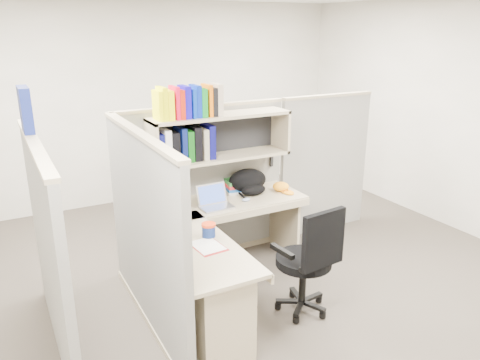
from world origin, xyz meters
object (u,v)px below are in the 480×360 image
task_chair (306,276)px  backpack (250,182)px  desk (219,278)px  snack_canister (209,230)px  laptop (216,197)px

task_chair → backpack: bearing=85.6°
desk → task_chair: (0.72, -0.19, -0.09)m
snack_canister → task_chair: task_chair is taller
laptop → task_chair: 1.10m
desk → task_chair: bearing=-14.6°
desk → snack_canister: 0.39m
laptop → desk: bearing=-115.8°
snack_canister → task_chair: 0.92m
laptop → backpack: bearing=22.8°
backpack → task_chair: task_chair is taller
desk → backpack: bearing=49.1°
desk → snack_canister: bearing=90.2°
desk → snack_canister: (-0.00, 0.18, 0.35)m
laptop → snack_canister: bearing=-122.6°
snack_canister → backpack: bearing=43.0°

